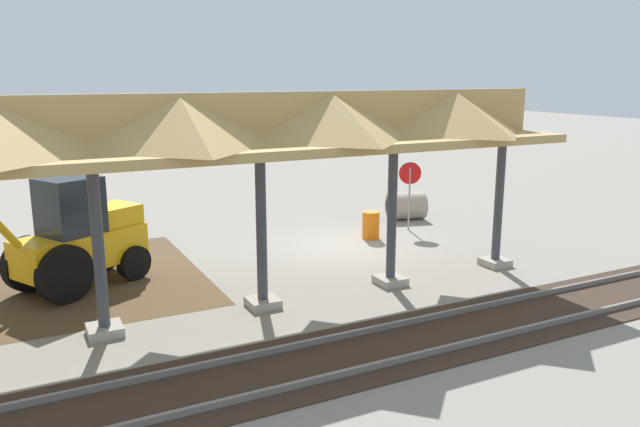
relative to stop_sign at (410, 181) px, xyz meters
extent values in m
plane|color=gray|center=(3.04, 0.81, -1.71)|extent=(120.00, 120.00, 0.00)
cube|color=#9E998E|center=(0.22, 4.54, -1.61)|extent=(0.70, 0.70, 0.20)
cylinder|color=#383D42|center=(0.22, 4.54, 0.09)|extent=(0.24, 0.24, 3.60)
cube|color=#9E998E|center=(3.72, 4.54, -1.61)|extent=(0.70, 0.70, 0.20)
cylinder|color=#383D42|center=(3.72, 4.54, 0.09)|extent=(0.24, 0.24, 3.60)
cube|color=#9E998E|center=(7.23, 4.54, -1.61)|extent=(0.70, 0.70, 0.20)
cylinder|color=#383D42|center=(7.23, 4.54, 0.09)|extent=(0.24, 0.24, 3.60)
cube|color=#9E998E|center=(10.74, 4.54, -1.61)|extent=(0.70, 0.70, 0.20)
cylinder|color=#383D42|center=(10.74, 4.54, 0.09)|extent=(0.24, 0.24, 3.60)
cube|color=tan|center=(8.99, 4.54, 1.99)|extent=(18.75, 3.20, 0.20)
cube|color=tan|center=(8.99, 4.54, 2.64)|extent=(18.75, 0.20, 1.10)
pyramid|color=tan|center=(1.97, 4.54, 2.64)|extent=(3.16, 3.20, 1.10)
pyramid|color=tan|center=(5.48, 4.54, 2.64)|extent=(3.16, 3.20, 1.10)
pyramid|color=tan|center=(8.99, 4.54, 2.64)|extent=(3.16, 3.20, 1.10)
cube|color=slate|center=(3.04, 7.00, -1.63)|extent=(60.00, 0.08, 0.15)
cube|color=slate|center=(3.04, 8.43, -1.63)|extent=(60.00, 0.08, 0.15)
cube|color=#38281E|center=(3.04, 7.71, -1.69)|extent=(60.00, 2.58, 0.03)
cylinder|color=gray|center=(0.00, 0.00, -0.62)|extent=(0.06, 0.06, 2.17)
cylinder|color=red|center=(0.00, 0.00, 0.28)|extent=(0.69, 0.38, 0.76)
cube|color=#EAB214|center=(10.75, 1.09, -0.74)|extent=(3.43, 2.68, 0.90)
cube|color=#1E262D|center=(10.93, 1.19, 0.41)|extent=(1.70, 1.65, 1.40)
cube|color=#EAB214|center=(9.86, 0.60, -0.04)|extent=(1.54, 1.51, 0.50)
cylinder|color=black|center=(11.94, 0.93, -1.01)|extent=(1.37, 0.94, 1.40)
cylinder|color=black|center=(11.25, 2.18, -1.01)|extent=(1.37, 0.94, 1.40)
cylinder|color=black|center=(10.11, 0.00, -1.26)|extent=(0.93, 0.70, 0.90)
cylinder|color=black|center=(9.49, 1.14, -1.26)|extent=(0.93, 0.70, 0.90)
cylinder|color=#9E9384|center=(-0.87, -1.40, -1.21)|extent=(1.55, 1.30, 0.99)
cylinder|color=black|center=(-0.22, -1.58, -1.21)|extent=(0.18, 0.63, 0.64)
cylinder|color=orange|center=(1.78, 0.40, -1.26)|extent=(0.56, 0.56, 0.90)
camera|label=1|loc=(12.24, 17.29, 3.56)|focal=35.00mm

